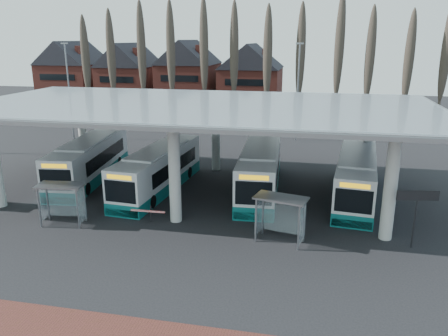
% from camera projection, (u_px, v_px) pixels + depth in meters
% --- Properties ---
extents(ground, '(140.00, 140.00, 0.00)m').
position_uv_depth(ground, '(162.00, 238.00, 24.01)').
color(ground, black).
rests_on(ground, ground).
extents(station_canopy, '(32.00, 16.00, 6.34)m').
position_uv_depth(station_canopy, '(198.00, 113.00, 29.90)').
color(station_canopy, silver).
rests_on(station_canopy, ground).
extents(poplar_row, '(45.10, 1.10, 14.50)m').
position_uv_depth(poplar_row, '(251.00, 54.00, 52.50)').
color(poplar_row, '#473D33').
rests_on(poplar_row, ground).
extents(townhouse_row, '(36.80, 10.30, 12.25)m').
position_uv_depth(townhouse_row, '(159.00, 70.00, 66.68)').
color(townhouse_row, maroon).
rests_on(townhouse_row, ground).
extents(lamp_post_a, '(0.80, 0.16, 10.17)m').
position_uv_depth(lamp_post_a, '(69.00, 90.00, 46.63)').
color(lamp_post_a, slate).
rests_on(lamp_post_a, ground).
extents(lamp_post_b, '(0.80, 0.16, 10.17)m').
position_uv_depth(lamp_post_b, '(298.00, 91.00, 45.74)').
color(lamp_post_b, slate).
rests_on(lamp_post_b, ground).
extents(bus_0, '(3.71, 11.61, 3.17)m').
position_uv_depth(bus_0, '(90.00, 160.00, 33.85)').
color(bus_0, silver).
rests_on(bus_0, ground).
extents(bus_1, '(3.24, 11.21, 3.07)m').
position_uv_depth(bus_1, '(159.00, 170.00, 31.47)').
color(bus_1, silver).
rests_on(bus_1, ground).
extents(bus_2, '(3.11, 11.85, 3.26)m').
position_uv_depth(bus_2, '(261.00, 169.00, 31.38)').
color(bus_2, silver).
rests_on(bus_2, ground).
extents(bus_3, '(3.57, 11.35, 3.10)m').
position_uv_depth(bus_3, '(356.00, 177.00, 29.89)').
color(bus_3, silver).
rests_on(bus_3, ground).
extents(shelter_1, '(2.82, 1.67, 2.48)m').
position_uv_depth(shelter_1, '(62.00, 195.00, 25.48)').
color(shelter_1, gray).
rests_on(shelter_1, ground).
extents(shelter_2, '(2.99, 1.98, 2.55)m').
position_uv_depth(shelter_2, '(281.00, 209.00, 23.24)').
color(shelter_2, gray).
rests_on(shelter_2, ground).
extents(info_sign_0, '(2.12, 0.50, 3.18)m').
position_uv_depth(info_sign_0, '(417.00, 200.00, 22.22)').
color(info_sign_0, black).
rests_on(info_sign_0, ground).
extents(barrier, '(2.08, 0.58, 1.04)m').
position_uv_depth(barrier, '(149.00, 212.00, 25.57)').
color(barrier, black).
rests_on(barrier, ground).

